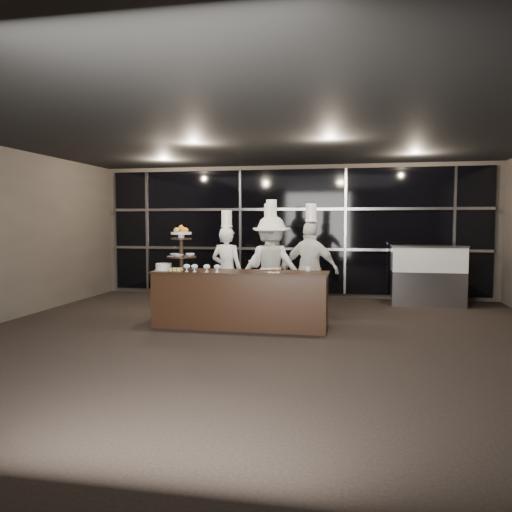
% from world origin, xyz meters
% --- Properties ---
extents(room, '(10.00, 10.00, 10.00)m').
position_xyz_m(room, '(0.00, 0.00, 1.50)').
color(room, black).
rests_on(room, ground).
extents(window_wall, '(8.60, 0.10, 2.80)m').
position_xyz_m(window_wall, '(0.00, 4.94, 1.50)').
color(window_wall, black).
rests_on(window_wall, ground).
extents(buffet_counter, '(2.84, 0.74, 0.92)m').
position_xyz_m(buffet_counter, '(-0.41, 1.46, 0.47)').
color(buffet_counter, black).
rests_on(buffet_counter, ground).
extents(display_stand, '(0.48, 0.48, 0.74)m').
position_xyz_m(display_stand, '(-1.42, 1.46, 1.34)').
color(display_stand, black).
rests_on(display_stand, buffet_counter).
extents(compotes, '(0.62, 0.11, 0.12)m').
position_xyz_m(compotes, '(-1.00, 1.24, 1.00)').
color(compotes, silver).
rests_on(compotes, buffet_counter).
extents(layer_cake, '(0.30, 0.30, 0.11)m').
position_xyz_m(layer_cake, '(-1.71, 1.41, 0.97)').
color(layer_cake, white).
rests_on(layer_cake, buffet_counter).
extents(pastry_squares, '(0.20, 0.13, 0.05)m').
position_xyz_m(pastry_squares, '(-1.45, 1.29, 0.95)').
color(pastry_squares, '#E0CC6D').
rests_on(pastry_squares, buffet_counter).
extents(small_plate, '(0.20, 0.20, 0.05)m').
position_xyz_m(small_plate, '(0.15, 1.36, 0.94)').
color(small_plate, white).
rests_on(small_plate, buffet_counter).
extents(chef_cup, '(0.08, 0.08, 0.07)m').
position_xyz_m(chef_cup, '(0.66, 1.71, 0.96)').
color(chef_cup, white).
rests_on(chef_cup, buffet_counter).
extents(display_case, '(1.46, 0.64, 1.24)m').
position_xyz_m(display_case, '(2.89, 4.30, 0.69)').
color(display_case, '#A5A5AA').
rests_on(display_case, ground).
extents(chef_a, '(0.66, 0.50, 1.93)m').
position_xyz_m(chef_a, '(-0.89, 2.42, 0.84)').
color(chef_a, silver).
rests_on(chef_a, ground).
extents(chef_b, '(0.96, 0.81, 2.04)m').
position_xyz_m(chef_b, '(-0.11, 2.48, 0.88)').
color(chef_b, silver).
rests_on(chef_b, ground).
extents(chef_c, '(1.20, 0.72, 2.11)m').
position_xyz_m(chef_c, '(-0.08, 2.51, 0.92)').
color(chef_c, white).
rests_on(chef_c, ground).
extents(chef_d, '(1.10, 0.71, 2.03)m').
position_xyz_m(chef_d, '(0.65, 2.36, 0.88)').
color(chef_d, silver).
rests_on(chef_d, ground).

